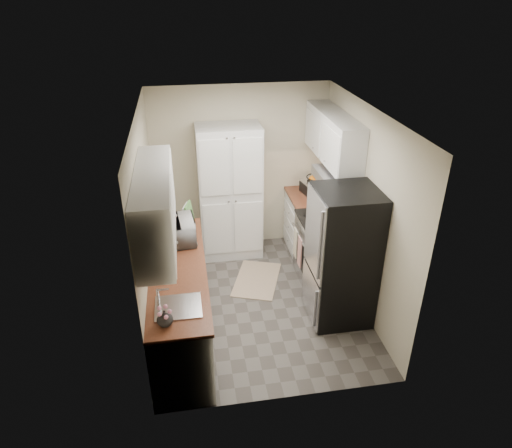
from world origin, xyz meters
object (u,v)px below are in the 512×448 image
(microwave, at_px, (181,230))
(toaster_oven, at_px, (314,188))
(pantry_cabinet, at_px, (230,193))
(wine_bottle, at_px, (168,221))
(electric_range, at_px, (323,249))
(refrigerator, at_px, (342,257))

(microwave, relative_size, toaster_oven, 1.36)
(pantry_cabinet, bearing_deg, wine_bottle, -134.82)
(wine_bottle, bearing_deg, electric_range, -0.95)
(refrigerator, relative_size, toaster_oven, 4.56)
(electric_range, height_order, microwave, microwave)
(refrigerator, xyz_separation_m, toaster_oven, (0.09, 1.62, 0.18))
(electric_range, bearing_deg, refrigerator, -92.48)
(electric_range, bearing_deg, microwave, -173.27)
(electric_range, distance_m, refrigerator, 0.88)
(microwave, bearing_deg, pantry_cabinet, -37.63)
(refrigerator, distance_m, microwave, 1.97)
(microwave, height_order, toaster_oven, microwave)
(wine_bottle, bearing_deg, microwave, -59.07)
(wine_bottle, bearing_deg, toaster_oven, 20.38)
(pantry_cabinet, height_order, electric_range, pantry_cabinet)
(pantry_cabinet, xyz_separation_m, microwave, (-0.73, -1.15, 0.06))
(electric_range, xyz_separation_m, microwave, (-1.90, -0.22, 0.58))
(pantry_cabinet, bearing_deg, microwave, -122.41)
(pantry_cabinet, distance_m, electric_range, 1.58)
(pantry_cabinet, xyz_separation_m, toaster_oven, (1.23, -0.10, 0.03))
(refrigerator, bearing_deg, wine_bottle, 157.62)
(microwave, bearing_deg, refrigerator, -112.31)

